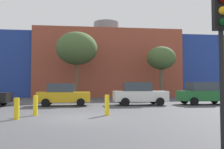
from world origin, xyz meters
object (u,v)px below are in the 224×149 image
object	(u,v)px
bare_tree_0	(161,59)
bollard_yellow_2	(17,109)
parked_car_2	(63,95)
bare_tree_1	(77,49)
parked_car_4	(204,93)
traffic_light_near_right	(221,34)
bollard_yellow_1	(35,105)
bollard_yellow_0	(107,105)
parked_car_3	(139,94)

from	to	relation	value
bare_tree_0	bollard_yellow_2	bearing A→B (deg)	-125.66
parked_car_2	bare_tree_1	size ratio (longest dim) A/B	0.50
parked_car_2	parked_car_4	xyz separation A→B (m)	(11.65, 0.00, 0.06)
traffic_light_near_right	parked_car_2	bearing A→B (deg)	-150.24
bare_tree_0	bollard_yellow_1	bearing A→B (deg)	-126.74
traffic_light_near_right	bollard_yellow_0	world-z (taller)	traffic_light_near_right
parked_car_4	bollard_yellow_2	bearing A→B (deg)	-149.93
parked_car_2	bare_tree_0	size ratio (longest dim) A/B	0.62
parked_car_2	bollard_yellow_2	distance (m)	7.77
bollard_yellow_1	bare_tree_1	bearing A→B (deg)	84.10
parked_car_3	bollard_yellow_2	world-z (taller)	parked_car_3
traffic_light_near_right	bollard_yellow_2	world-z (taller)	traffic_light_near_right
parked_car_2	bare_tree_1	world-z (taller)	bare_tree_1
parked_car_2	parked_car_3	world-z (taller)	parked_car_3
bollard_yellow_2	bare_tree_1	bearing A→B (deg)	82.74
traffic_light_near_right	parked_car_4	bearing A→B (deg)	164.04
bollard_yellow_1	bollard_yellow_2	distance (m)	1.56
bare_tree_1	bollard_yellow_0	bearing A→B (deg)	-82.52
bollard_yellow_2	parked_car_3	bearing A→B (deg)	45.10
traffic_light_near_right	bollard_yellow_0	size ratio (longest dim) A/B	3.56
parked_car_4	bollard_yellow_0	world-z (taller)	parked_car_4
bare_tree_0	bollard_yellow_0	distance (m)	19.34
parked_car_4	bare_tree_1	xyz separation A→B (m)	(-10.95, 9.70, 5.10)
parked_car_3	bare_tree_0	bearing A→B (deg)	62.97
parked_car_3	bollard_yellow_2	bearing A→B (deg)	-134.90
parked_car_3	bare_tree_1	world-z (taller)	bare_tree_1
parked_car_2	bare_tree_0	distance (m)	15.82
traffic_light_near_right	bollard_yellow_1	size ratio (longest dim) A/B	3.67
bare_tree_1	bollard_yellow_0	world-z (taller)	bare_tree_1
parked_car_4	bollard_yellow_0	xyz separation A→B (m)	(-8.82, -6.54, -0.39)
traffic_light_near_right	bare_tree_1	distance (m)	24.08
bollard_yellow_2	traffic_light_near_right	bearing A→B (deg)	-43.36
traffic_light_near_right	bollard_yellow_0	distance (m)	7.90
bollard_yellow_1	parked_car_3	bearing A→B (deg)	41.28
parked_car_2	parked_car_4	world-z (taller)	parked_car_4
parked_car_2	traffic_light_near_right	size ratio (longest dim) A/B	1.05
parked_car_2	traffic_light_near_right	distance (m)	14.79
bare_tree_0	bare_tree_1	world-z (taller)	bare_tree_1
parked_car_4	traffic_light_near_right	world-z (taller)	traffic_light_near_right
parked_car_3	traffic_light_near_right	bearing A→B (deg)	-94.44
bare_tree_0	bollard_yellow_1	distance (m)	20.97
bollard_yellow_0	bollard_yellow_2	size ratio (longest dim) A/B	1.08
traffic_light_near_right	bollard_yellow_2	size ratio (longest dim) A/B	3.85
traffic_light_near_right	bollard_yellow_1	bearing A→B (deg)	-132.19
parked_car_2	bollard_yellow_1	size ratio (longest dim) A/B	3.84
parked_car_2	bare_tree_0	world-z (taller)	bare_tree_0
bollard_yellow_2	parked_car_4	bearing A→B (deg)	30.07
bare_tree_1	bollard_yellow_2	distance (m)	18.31
parked_car_4	bollard_yellow_2	world-z (taller)	parked_car_4
parked_car_2	parked_car_3	xyz separation A→B (m)	(6.09, 0.00, 0.05)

